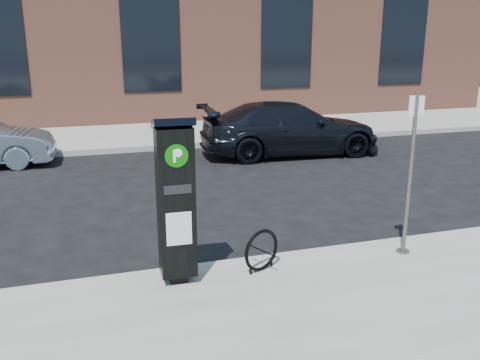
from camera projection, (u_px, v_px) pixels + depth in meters
name	position (u px, v px, depth m)	size (l,w,h in m)	color
ground	(276.00, 265.00, 7.11)	(120.00, 120.00, 0.00)	black
sidewalk_far	(148.00, 117.00, 19.97)	(60.00, 12.00, 0.15)	gray
curb_near	(277.00, 260.00, 7.08)	(60.00, 0.12, 0.16)	#9E9B93
curb_far	(174.00, 147.00, 14.47)	(60.00, 0.12, 0.16)	#9E9B93
building	(134.00, 12.00, 21.63)	(28.00, 10.05, 8.25)	#9C5A47
parking_kiosk	(176.00, 199.00, 6.05)	(0.49, 0.43, 2.06)	black
sign_pole	(410.00, 176.00, 6.86)	(0.19, 0.18, 2.24)	#4A4642
bike_rack	(262.00, 251.00, 6.53)	(0.54, 0.27, 0.56)	black
car_dark	(290.00, 128.00, 13.73)	(1.98, 4.88, 1.42)	black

